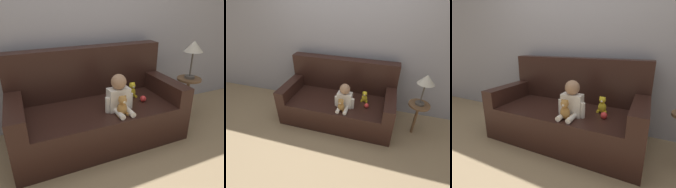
{
  "view_description": "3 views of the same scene",
  "coord_description": "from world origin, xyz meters",
  "views": [
    {
      "loc": [
        -0.71,
        -1.96,
        1.44
      ],
      "look_at": [
        0.1,
        -0.13,
        0.57
      ],
      "focal_mm": 35.0,
      "sensor_mm": 36.0,
      "label": 1
    },
    {
      "loc": [
        0.68,
        -2.27,
        1.98
      ],
      "look_at": [
        0.01,
        -0.05,
        0.52
      ],
      "focal_mm": 28.0,
      "sensor_mm": 36.0,
      "label": 2
    },
    {
      "loc": [
        0.84,
        -1.75,
        1.13
      ],
      "look_at": [
        -0.0,
        -0.05,
        0.58
      ],
      "focal_mm": 28.0,
      "sensor_mm": 36.0,
      "label": 3
    }
  ],
  "objects": [
    {
      "name": "ground_plane",
      "position": [
        0.0,
        0.0,
        0.0
      ],
      "size": [
        12.0,
        12.0,
        0.0
      ],
      "primitive_type": "plane",
      "color": "#9E8460"
    },
    {
      "name": "wall_back",
      "position": [
        0.0,
        0.51,
        1.3
      ],
      "size": [
        8.0,
        0.05,
        2.6
      ],
      "color": "#93939E",
      "rests_on": "ground_plane"
    },
    {
      "name": "couch",
      "position": [
        0.0,
        0.07,
        0.32
      ],
      "size": [
        1.78,
        0.86,
        0.96
      ],
      "color": "black",
      "rests_on": "ground_plane"
    },
    {
      "name": "person_baby",
      "position": [
        0.16,
        -0.18,
        0.57
      ],
      "size": [
        0.3,
        0.3,
        0.38
      ],
      "color": "white",
      "rests_on": "couch"
    },
    {
      "name": "teddy_bear_brown",
      "position": [
        0.13,
        -0.3,
        0.5
      ],
      "size": [
        0.12,
        0.09,
        0.21
      ],
      "color": "#AD7A3D",
      "rests_on": "couch"
    },
    {
      "name": "plush_toy_side",
      "position": [
        0.42,
        0.03,
        0.49
      ],
      "size": [
        0.11,
        0.08,
        0.18
      ],
      "color": "yellow",
      "rests_on": "couch"
    },
    {
      "name": "toy_ball",
      "position": [
        0.48,
        -0.12,
        0.44
      ],
      "size": [
        0.07,
        0.07,
        0.07
      ],
      "color": "red",
      "rests_on": "couch"
    },
    {
      "name": "side_table",
      "position": [
        1.21,
        -0.01,
        0.77
      ],
      "size": [
        0.29,
        0.29,
        1.0
      ],
      "color": "brown",
      "rests_on": "ground_plane"
    }
  ]
}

